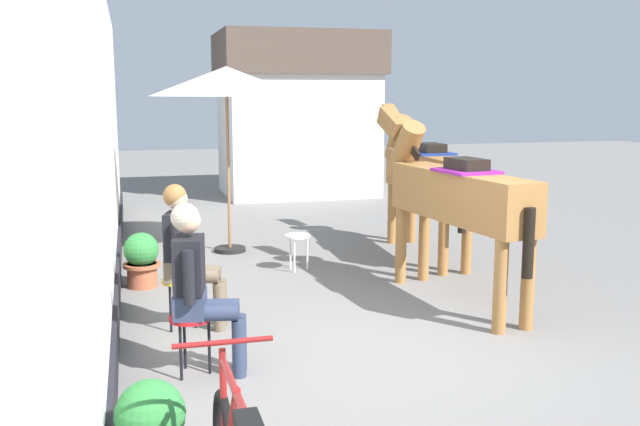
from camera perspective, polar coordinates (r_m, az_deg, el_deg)
ground_plane at (r=9.04m, az=-0.52°, el=-4.61°), size 40.00×40.00×0.00m
pub_facade_wall at (r=7.03m, az=-17.87°, el=3.55°), size 0.34×14.00×3.40m
distant_cottage at (r=15.75m, az=-1.86°, el=8.09°), size 3.40×2.60×3.50m
seated_visitor_near at (r=5.67m, az=-9.79°, el=-5.32°), size 0.61×0.48×1.39m
seated_visitor_far at (r=6.80m, az=-10.75°, el=-2.84°), size 0.61×0.48×1.39m
saddled_horse_near at (r=7.66m, az=10.64°, el=1.46°), size 0.69×2.99×2.06m
saddled_horse_far at (r=9.79m, az=8.34°, el=3.28°), size 0.52×3.00×2.06m
flower_planter_farthest at (r=8.46m, az=-14.14°, el=-3.58°), size 0.43×0.43×0.64m
cafe_parasol at (r=9.92m, az=-7.52°, el=10.35°), size 2.10×2.10×2.58m
spare_stool_white at (r=8.95m, az=-1.84°, el=-2.13°), size 0.32×0.32×0.46m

